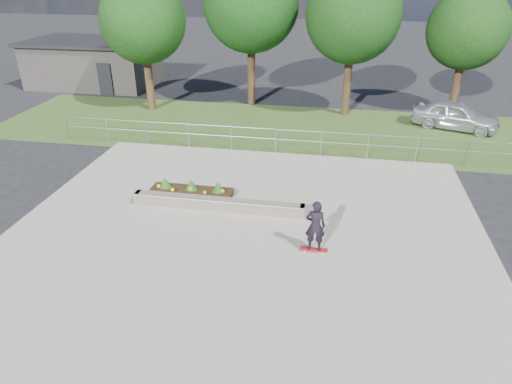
% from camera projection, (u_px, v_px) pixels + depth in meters
% --- Properties ---
extents(ground, '(120.00, 120.00, 0.00)m').
position_uv_depth(ground, '(241.00, 246.00, 13.82)').
color(ground, black).
rests_on(ground, ground).
extents(grass_verge, '(30.00, 8.00, 0.02)m').
position_uv_depth(grass_verge, '(285.00, 128.00, 23.47)').
color(grass_verge, '#314A1D').
rests_on(grass_verge, ground).
extents(concrete_slab, '(15.00, 15.00, 0.06)m').
position_uv_depth(concrete_slab, '(241.00, 245.00, 13.81)').
color(concrete_slab, gray).
rests_on(concrete_slab, ground).
extents(fence, '(20.06, 0.06, 1.20)m').
position_uv_depth(fence, '(276.00, 138.00, 20.05)').
color(fence, '#93959B').
rests_on(fence, ground).
extents(building, '(8.40, 5.40, 3.00)m').
position_uv_depth(building, '(94.00, 62.00, 31.13)').
color(building, '#2E2B29').
rests_on(building, ground).
extents(tree_far_left, '(4.55, 4.55, 7.15)m').
position_uv_depth(tree_far_left, '(143.00, 21.00, 24.28)').
color(tree_far_left, '#362515').
rests_on(tree_far_left, ground).
extents(tree_mid_left, '(5.25, 5.25, 8.25)m').
position_uv_depth(tree_mid_left, '(251.00, 4.00, 24.83)').
color(tree_mid_left, black).
rests_on(tree_mid_left, ground).
extents(tree_mid_right, '(4.90, 4.90, 7.70)m').
position_uv_depth(tree_mid_right, '(353.00, 15.00, 23.26)').
color(tree_mid_right, black).
rests_on(tree_mid_right, ground).
extents(tree_far_right, '(4.20, 4.20, 6.60)m').
position_uv_depth(tree_far_right, '(467.00, 30.00, 23.97)').
color(tree_far_right, '#301E13').
rests_on(tree_far_right, ground).
extents(grind_ledge, '(6.00, 0.44, 0.43)m').
position_uv_depth(grind_ledge, '(218.00, 204.00, 15.64)').
color(grind_ledge, '#64594A').
rests_on(grind_ledge, concrete_slab).
extents(planter_bed, '(3.00, 1.20, 0.61)m').
position_uv_depth(planter_bed, '(190.00, 193.00, 16.43)').
color(planter_bed, black).
rests_on(planter_bed, concrete_slab).
extents(skateboarder, '(0.80, 0.42, 1.67)m').
position_uv_depth(skateboarder, '(315.00, 226.00, 13.06)').
color(skateboarder, white).
rests_on(skateboarder, concrete_slab).
extents(parked_car, '(4.50, 2.96, 1.42)m').
position_uv_depth(parked_car, '(455.00, 115.00, 23.13)').
color(parked_car, '#B6BBC0').
rests_on(parked_car, ground).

